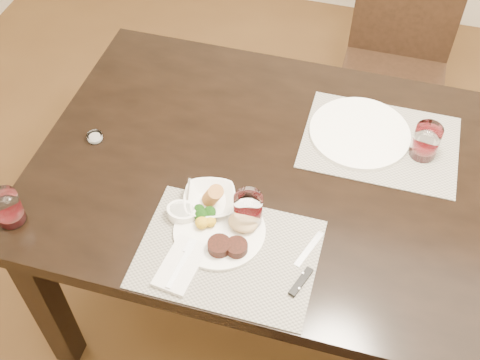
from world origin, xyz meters
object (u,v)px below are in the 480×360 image
(far_plate, at_px, (360,133))
(cracker_bowl, at_px, (210,200))
(steak_knife, at_px, (303,274))
(chair_far, at_px, (397,57))
(wine_glass_near, at_px, (248,212))
(dinner_plate, at_px, (223,231))

(far_plate, bearing_deg, cracker_bowl, -133.09)
(steak_knife, bearing_deg, chair_far, 102.90)
(chair_far, height_order, wine_glass_near, chair_far)
(chair_far, relative_size, dinner_plate, 3.67)
(dinner_plate, distance_m, steak_knife, 0.24)
(steak_knife, distance_m, wine_glass_near, 0.22)
(wine_glass_near, bearing_deg, chair_far, 74.32)
(far_plate, bearing_deg, wine_glass_near, -120.26)
(dinner_plate, relative_size, wine_glass_near, 2.33)
(steak_knife, distance_m, far_plate, 0.54)
(chair_far, distance_m, steak_knife, 1.30)
(steak_knife, bearing_deg, cracker_bowl, 172.41)
(chair_far, bearing_deg, wine_glass_near, -105.68)
(dinner_plate, bearing_deg, steak_knife, 3.50)
(far_plate, bearing_deg, chair_far, 83.64)
(steak_knife, xyz_separation_m, wine_glass_near, (-0.18, 0.12, 0.04))
(chair_far, xyz_separation_m, dinner_plate, (-0.37, -1.20, 0.26))
(dinner_plate, xyz_separation_m, wine_glass_near, (0.05, 0.06, 0.03))
(wine_glass_near, bearing_deg, dinner_plate, -133.16)
(cracker_bowl, bearing_deg, far_plate, 46.91)
(dinner_plate, xyz_separation_m, far_plate, (0.29, 0.47, -0.01))
(cracker_bowl, distance_m, wine_glass_near, 0.12)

